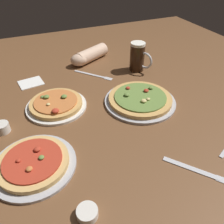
{
  "coord_description": "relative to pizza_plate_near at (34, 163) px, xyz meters",
  "views": [
    {
      "loc": [
        -0.3,
        -0.71,
        0.61
      ],
      "look_at": [
        0.0,
        0.0,
        0.02
      ],
      "focal_mm": 36.25,
      "sensor_mm": 36.0,
      "label": 1
    }
  ],
  "objects": [
    {
      "name": "ground_plane",
      "position": [
        0.35,
        0.15,
        -0.03
      ],
      "size": [
        2.4,
        2.4,
        0.03
      ],
      "primitive_type": "cube",
      "color": "brown"
    },
    {
      "name": "pizza_plate_near",
      "position": [
        0.0,
        0.0,
        0.0
      ],
      "size": [
        0.28,
        0.28,
        0.05
      ],
      "color": "#B2B2B7",
      "rests_on": "ground_plane"
    },
    {
      "name": "pizza_plate_far",
      "position": [
        0.14,
        0.31,
        0.0
      ],
      "size": [
        0.27,
        0.27,
        0.05
      ],
      "color": "silver",
      "rests_on": "ground_plane"
    },
    {
      "name": "pizza_plate_side",
      "position": [
        0.51,
        0.19,
        0.0
      ],
      "size": [
        0.33,
        0.33,
        0.05
      ],
      "color": "#B2B2B7",
      "rests_on": "ground_plane"
    },
    {
      "name": "beer_mug_dark",
      "position": [
        0.65,
        0.49,
        0.06
      ],
      "size": [
        0.09,
        0.13,
        0.16
      ],
      "color": "black",
      "rests_on": "ground_plane"
    },
    {
      "name": "ramekin_sauce",
      "position": [
        0.11,
        -0.23,
        -0.0
      ],
      "size": [
        0.06,
        0.06,
        0.03
      ],
      "primitive_type": "cylinder",
      "color": "silver",
      "rests_on": "ground_plane"
    },
    {
      "name": "ramekin_butter",
      "position": [
        -0.09,
        0.23,
        0.0
      ],
      "size": [
        0.06,
        0.06,
        0.04
      ],
      "primitive_type": "cylinder",
      "color": "silver",
      "rests_on": "ground_plane"
    },
    {
      "name": "napkin_folded",
      "position": [
        0.06,
        0.57,
        -0.01
      ],
      "size": [
        0.13,
        0.12,
        0.01
      ],
      "primitive_type": "cube",
      "rotation": [
        0.0,
        0.0,
        0.14
      ],
      "color": "white",
      "rests_on": "ground_plane"
    },
    {
      "name": "knife_right",
      "position": [
        0.5,
        -0.23,
        -0.01
      ],
      "size": [
        0.17,
        0.19,
        0.01
      ],
      "color": "silver",
      "rests_on": "ground_plane"
    },
    {
      "name": "fork_spare",
      "position": [
        0.4,
        0.52,
        -0.01
      ],
      "size": [
        0.17,
        0.19,
        0.01
      ],
      "color": "silver",
      "rests_on": "ground_plane"
    },
    {
      "name": "diner_arm",
      "position": [
        0.43,
        0.71,
        0.02
      ],
      "size": [
        0.26,
        0.18,
        0.08
      ],
      "color": "beige",
      "rests_on": "ground_plane"
    }
  ]
}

